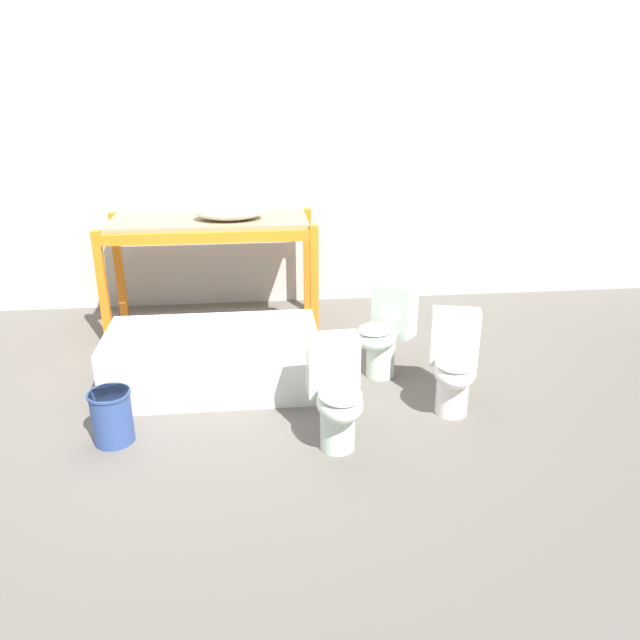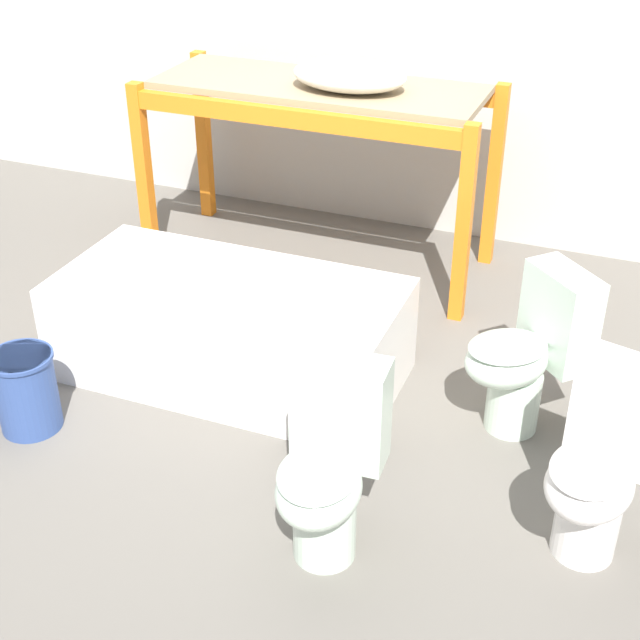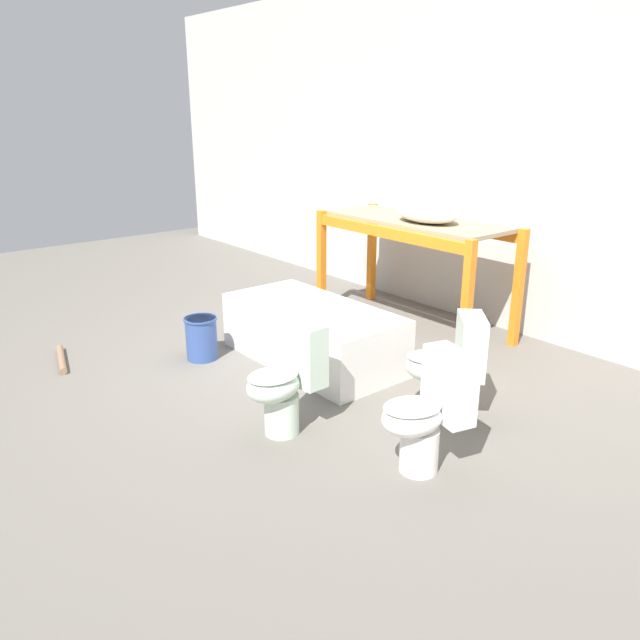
% 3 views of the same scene
% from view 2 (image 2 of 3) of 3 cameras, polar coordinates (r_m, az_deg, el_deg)
% --- Properties ---
extents(ground_plane, '(12.00, 12.00, 0.00)m').
position_cam_2_polar(ground_plane, '(4.05, -4.68, -4.30)').
color(ground_plane, '#666059').
extents(shelving_rack, '(1.86, 0.76, 1.02)m').
position_cam_2_polar(shelving_rack, '(4.81, -0.08, 13.05)').
color(shelving_rack, orange).
rests_on(shelving_rack, ground_plane).
extents(sink_basin, '(0.59, 0.39, 0.23)m').
position_cam_2_polar(sink_basin, '(4.63, 1.90, 15.40)').
color(sink_basin, silver).
rests_on(sink_basin, shelving_rack).
extents(bathtub_main, '(1.54, 0.75, 0.46)m').
position_cam_2_polar(bathtub_main, '(4.02, -5.79, -0.17)').
color(bathtub_main, white).
rests_on(bathtub_main, ground_plane).
extents(toilet_near, '(0.33, 0.51, 0.70)m').
position_cam_2_polar(toilet_near, '(3.05, 0.54, -9.38)').
color(toilet_near, silver).
rests_on(toilet_near, ground_plane).
extents(toilet_far, '(0.56, 0.57, 0.70)m').
position_cam_2_polar(toilet_far, '(3.72, 13.15, -2.07)').
color(toilet_far, silver).
rests_on(toilet_far, ground_plane).
extents(toilet_extra, '(0.42, 0.56, 0.70)m').
position_cam_2_polar(toilet_extra, '(3.20, 17.57, -8.88)').
color(toilet_extra, white).
rests_on(toilet_extra, ground_plane).
extents(bucket_white, '(0.27, 0.27, 0.35)m').
position_cam_2_polar(bucket_white, '(3.90, -18.31, -4.26)').
color(bucket_white, '#334C8C').
rests_on(bucket_white, ground_plane).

